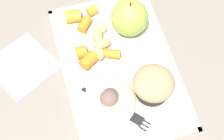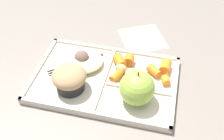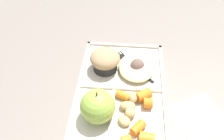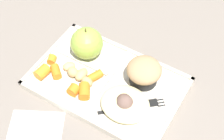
% 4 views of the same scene
% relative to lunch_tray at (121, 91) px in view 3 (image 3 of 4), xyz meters
% --- Properties ---
extents(ground, '(6.00, 6.00, 0.00)m').
position_rel_lunch_tray_xyz_m(ground, '(0.00, -0.00, -0.01)').
color(ground, slate).
extents(lunch_tray, '(0.36, 0.23, 0.02)m').
position_rel_lunch_tray_xyz_m(lunch_tray, '(0.00, 0.00, 0.00)').
color(lunch_tray, beige).
rests_on(lunch_tray, ground).
extents(green_apple, '(0.08, 0.08, 0.09)m').
position_rel_lunch_tray_xyz_m(green_apple, '(-0.09, 0.05, 0.05)').
color(green_apple, '#93B742').
rests_on(green_apple, lunch_tray).
extents(bran_muffin, '(0.08, 0.08, 0.06)m').
position_rel_lunch_tray_xyz_m(bran_muffin, '(0.07, 0.05, 0.04)').
color(bran_muffin, black).
rests_on(bran_muffin, lunch_tray).
extents(carrot_slice_diagonal, '(0.03, 0.02, 0.03)m').
position_rel_lunch_tray_xyz_m(carrot_slice_diagonal, '(-0.05, -0.07, 0.02)').
color(carrot_slice_diagonal, orange).
rests_on(carrot_slice_diagonal, lunch_tray).
extents(carrot_slice_tilted, '(0.03, 0.03, 0.02)m').
position_rel_lunch_tray_xyz_m(carrot_slice_tilted, '(-0.15, -0.02, 0.02)').
color(carrot_slice_tilted, orange).
rests_on(carrot_slice_tilted, lunch_tray).
extents(carrot_slice_back, '(0.04, 0.04, 0.02)m').
position_rel_lunch_tray_xyz_m(carrot_slice_back, '(-0.12, -0.05, 0.02)').
color(carrot_slice_back, orange).
rests_on(carrot_slice_back, lunch_tray).
extents(carrot_slice_large, '(0.03, 0.04, 0.03)m').
position_rel_lunch_tray_xyz_m(carrot_slice_large, '(-0.14, -0.07, 0.02)').
color(carrot_slice_large, orange).
rests_on(carrot_slice_large, lunch_tray).
extents(carrot_slice_near_corner, '(0.03, 0.04, 0.02)m').
position_rel_lunch_tray_xyz_m(carrot_slice_near_corner, '(-0.03, -0.01, 0.02)').
color(carrot_slice_near_corner, orange).
rests_on(carrot_slice_near_corner, lunch_tray).
extents(carrot_slice_center, '(0.04, 0.05, 0.03)m').
position_rel_lunch_tray_xyz_m(carrot_slice_center, '(-0.03, -0.06, 0.02)').
color(carrot_slice_center, orange).
rests_on(carrot_slice_center, lunch_tray).
extents(potato_chunk_small, '(0.04, 0.03, 0.03)m').
position_rel_lunch_tray_xyz_m(potato_chunk_small, '(-0.08, -0.03, 0.02)').
color(potato_chunk_small, tan).
rests_on(potato_chunk_small, lunch_tray).
extents(potato_chunk_golden, '(0.04, 0.04, 0.02)m').
position_rel_lunch_tray_xyz_m(potato_chunk_golden, '(-0.10, -0.01, 0.01)').
color(potato_chunk_golden, tan).
rests_on(potato_chunk_golden, lunch_tray).
extents(potato_chunk_corner, '(0.03, 0.04, 0.02)m').
position_rel_lunch_tray_xyz_m(potato_chunk_corner, '(-0.06, -0.02, 0.02)').
color(potato_chunk_corner, tan).
rests_on(potato_chunk_corner, lunch_tray).
extents(potato_chunk_browned, '(0.03, 0.03, 0.03)m').
position_rel_lunch_tray_xyz_m(potato_chunk_browned, '(-0.04, -0.03, 0.02)').
color(potato_chunk_browned, tan).
rests_on(potato_chunk_browned, lunch_tray).
extents(egg_noodle_pile, '(0.12, 0.10, 0.03)m').
position_rel_lunch_tray_xyz_m(egg_noodle_pile, '(0.07, -0.04, 0.02)').
color(egg_noodle_pile, beige).
rests_on(egg_noodle_pile, lunch_tray).
extents(meatball_center, '(0.04, 0.04, 0.04)m').
position_rel_lunch_tray_xyz_m(meatball_center, '(0.07, -0.04, 0.03)').
color(meatball_center, brown).
rests_on(meatball_center, lunch_tray).
extents(meatball_back, '(0.04, 0.04, 0.04)m').
position_rel_lunch_tray_xyz_m(meatball_back, '(0.07, -0.04, 0.02)').
color(meatball_back, brown).
rests_on(meatball_back, lunch_tray).
extents(plastic_fork, '(0.13, 0.12, 0.00)m').
position_rel_lunch_tray_xyz_m(plastic_fork, '(0.10, -0.03, 0.01)').
color(plastic_fork, black).
rests_on(plastic_fork, lunch_tray).
extents(paper_napkin, '(0.16, 0.16, 0.00)m').
position_rel_lunch_tray_xyz_m(paper_napkin, '(-0.07, -0.20, -0.01)').
color(paper_napkin, white).
rests_on(paper_napkin, ground).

